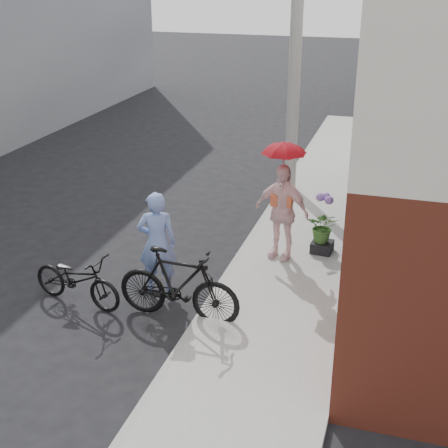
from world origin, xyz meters
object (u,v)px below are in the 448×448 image
at_px(utility_pole, 296,45).
at_px(bike_left, 77,279).
at_px(kimono_woman, 282,212).
at_px(bike_right, 178,285).
at_px(officer, 157,243).
at_px(planter, 322,247).

distance_m(utility_pole, bike_left, 7.35).
bearing_deg(kimono_woman, bike_right, -100.24).
xyz_separation_m(officer, bike_left, (-1.10, -0.79, -0.45)).
bearing_deg(bike_right, utility_pole, -2.69).
bearing_deg(utility_pole, planter, -68.94).
relative_size(utility_pole, kimono_woman, 3.91).
xyz_separation_m(utility_pole, officer, (-1.16, -5.50, -2.60)).
relative_size(officer, bike_right, 0.90).
bearing_deg(utility_pole, officer, -101.89).
distance_m(bike_left, kimono_woman, 3.81).
xyz_separation_m(utility_pole, planter, (1.31, -3.39, -3.28)).
distance_m(kimono_woman, planter, 1.15).
height_order(utility_pole, officer, utility_pole).
height_order(bike_right, kimono_woman, kimono_woman).
xyz_separation_m(bike_right, kimono_woman, (1.09, 2.45, 0.41)).
bearing_deg(kimono_woman, bike_left, -125.41).
distance_m(bike_right, kimono_woman, 2.71).
xyz_separation_m(bike_left, bike_right, (1.76, 0.02, 0.16)).
bearing_deg(bike_left, bike_right, -79.12).
relative_size(kimono_woman, planter, 4.60).
relative_size(bike_right, kimono_woman, 1.12).
relative_size(utility_pole, bike_left, 4.14).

